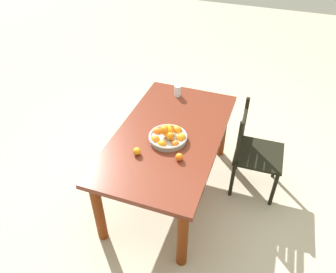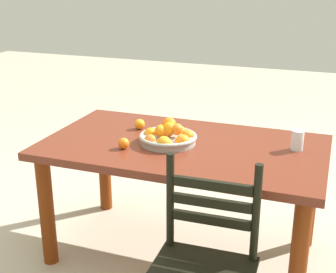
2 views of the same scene
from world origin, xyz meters
name	(u,v)px [view 1 (image 1 of 2)]	position (x,y,z in m)	size (l,w,h in m)	color
ground_plane	(169,189)	(0.00, 0.00, 0.00)	(12.00, 12.00, 0.00)	#B6AA92
dining_table	(169,143)	(0.00, 0.00, 0.61)	(1.60, 0.90, 0.72)	maroon
chair_near_window	(254,152)	(-0.34, 0.74, 0.44)	(0.46, 0.46, 0.90)	black
fruit_bowl	(168,136)	(0.08, 0.02, 0.77)	(0.33, 0.33, 0.15)	#9E9D95
orange_loose_0	(137,151)	(0.34, -0.16, 0.76)	(0.06, 0.06, 0.06)	orange
orange_loose_1	(179,157)	(0.29, 0.19, 0.76)	(0.06, 0.06, 0.06)	orange
drinking_glass	(178,91)	(-0.62, -0.13, 0.78)	(0.07, 0.07, 0.11)	silver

